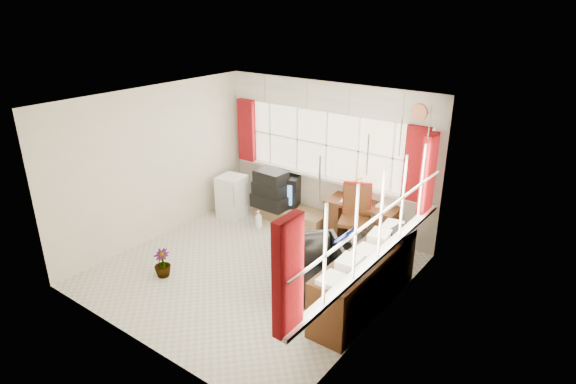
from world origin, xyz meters
name	(u,v)px	position (x,y,z in m)	size (l,w,h in m)	color
ground	(253,270)	(0.00, 0.00, 0.00)	(4.00, 4.00, 0.00)	beige
room_walls	(250,175)	(0.00, 0.00, 1.50)	(4.00, 4.00, 4.00)	beige
window_back	(325,174)	(0.00, 1.94, 0.95)	(3.70, 0.12, 3.60)	#F4E7C1
window_right	(376,252)	(1.94, 0.00, 0.95)	(0.12, 3.70, 3.60)	#F4E7C1
curtains	(343,173)	(0.92, 0.93, 1.46)	(3.83, 3.83, 1.15)	maroon
overhead_cabinets	(351,117)	(0.98, 0.98, 2.25)	(3.98, 3.98, 0.48)	white
desk	(363,220)	(0.84, 1.80, 0.38)	(1.21, 0.65, 0.71)	#472310
desk_lamp	(362,184)	(0.74, 1.88, 0.96)	(0.16, 0.14, 0.40)	#EEAB0A
task_chair	(355,215)	(0.88, 1.47, 0.58)	(0.59, 0.61, 1.10)	black
office_chair	(310,269)	(1.01, 0.01, 0.38)	(0.82, 0.84, 0.77)	black
radiator	(289,246)	(0.25, 0.57, 0.23)	(0.41, 0.30, 0.58)	white
credenza	(365,279)	(1.73, 0.20, 0.40)	(0.50, 2.00, 0.85)	#472310
file_tray	(401,234)	(1.89, 0.87, 0.81)	(0.27, 0.35, 0.12)	black
tv_bench	(291,214)	(-0.55, 1.72, 0.12)	(1.40, 0.50, 0.25)	#A27851
crt_tv	(284,189)	(-0.79, 1.84, 0.52)	(0.74, 0.71, 0.54)	black
hifi_stack	(271,190)	(-0.86, 1.54, 0.57)	(0.67, 0.44, 0.69)	black
mini_fridge	(232,196)	(-1.55, 1.26, 0.38)	(0.50, 0.50, 0.76)	white
spray_bottle_a	(259,219)	(-0.83, 1.15, 0.16)	(0.12, 0.13, 0.32)	white
spray_bottle_b	(277,245)	(-0.08, 0.70, 0.09)	(0.08, 0.08, 0.18)	#8DD2C8
flower_vase	(162,263)	(-0.94, -0.89, 0.21)	(0.24, 0.24, 0.42)	black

